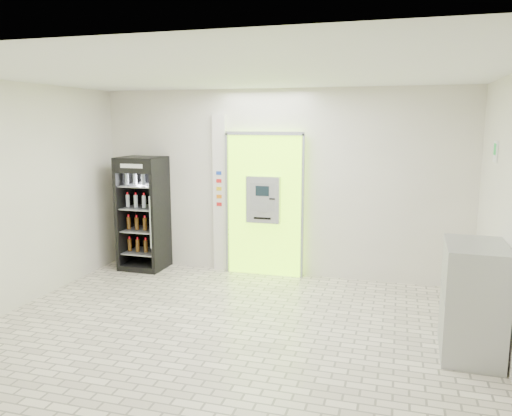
% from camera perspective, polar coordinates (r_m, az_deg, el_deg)
% --- Properties ---
extents(ground, '(6.00, 6.00, 0.00)m').
position_cam_1_polar(ground, '(6.12, -3.20, -14.09)').
color(ground, beige).
rests_on(ground, ground).
extents(room_shell, '(6.00, 6.00, 6.00)m').
position_cam_1_polar(room_shell, '(5.63, -3.38, 3.30)').
color(room_shell, silver).
rests_on(room_shell, ground).
extents(atm_assembly, '(1.30, 0.24, 2.33)m').
position_cam_1_polar(atm_assembly, '(8.07, 1.02, 0.49)').
color(atm_assembly, '#9FFF16').
rests_on(atm_assembly, ground).
extents(pillar, '(0.22, 0.11, 2.60)m').
position_cam_1_polar(pillar, '(8.32, -4.12, 1.65)').
color(pillar, silver).
rests_on(pillar, ground).
extents(beverage_cooler, '(0.72, 0.68, 1.90)m').
position_cam_1_polar(beverage_cooler, '(8.67, -12.71, -0.82)').
color(beverage_cooler, black).
rests_on(beverage_cooler, ground).
extents(steel_cabinet, '(0.64, 0.93, 1.22)m').
position_cam_1_polar(steel_cabinet, '(5.87, 23.54, -9.61)').
color(steel_cabinet, '#9DA0A4').
rests_on(steel_cabinet, ground).
extents(exit_sign, '(0.02, 0.22, 0.26)m').
position_cam_1_polar(exit_sign, '(6.78, 25.71, 5.84)').
color(exit_sign, white).
rests_on(exit_sign, room_shell).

